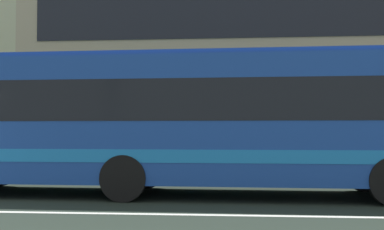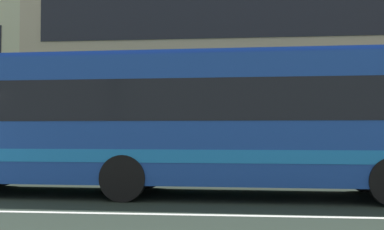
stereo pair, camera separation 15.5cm
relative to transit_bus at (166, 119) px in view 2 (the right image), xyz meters
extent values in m
cube|color=#2D5426|center=(-3.25, 3.98, -1.26)|extent=(13.69, 1.10, 1.08)
cube|color=tan|center=(4.36, 13.69, 3.81)|extent=(24.25, 10.48, 11.22)
cube|color=black|center=(4.36, 8.44, 4.70)|extent=(22.31, 0.04, 2.24)
cube|color=#183F93|center=(0.00, 0.00, -0.05)|extent=(11.68, 2.82, 2.80)
cube|color=black|center=(0.00, 0.00, 0.37)|extent=(10.98, 2.83, 0.90)
cube|color=#1B74BF|center=(0.00, 0.00, -0.82)|extent=(11.45, 2.84, 0.28)
cube|color=navy|center=(0.00, 0.00, 1.41)|extent=(11.21, 2.41, 0.12)
cylinder|color=black|center=(4.84, 1.05, -1.30)|extent=(1.01, 0.30, 1.00)
cylinder|color=black|center=(-0.69, 1.19, -1.30)|extent=(1.01, 0.30, 1.00)
cylinder|color=black|center=(-0.75, -1.15, -1.30)|extent=(1.01, 0.30, 1.00)
cylinder|color=black|center=(-4.78, 1.29, -1.30)|extent=(1.01, 0.30, 1.00)
camera|label=1|loc=(1.55, -11.08, -0.30)|focal=44.07mm
camera|label=2|loc=(1.70, -11.06, -0.30)|focal=44.07mm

